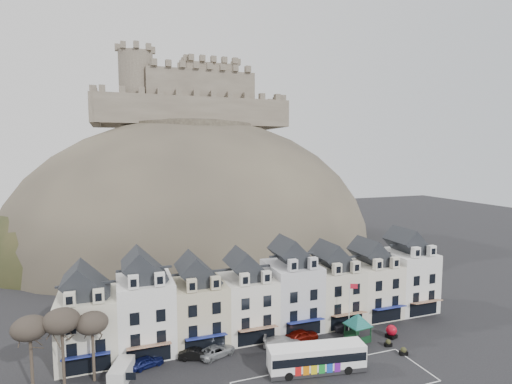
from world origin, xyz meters
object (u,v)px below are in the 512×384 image
Objects in this scene: flagpole at (350,306)px; car_navy at (147,362)px; bus at (317,357)px; red_buoy at (391,331)px; car_black at (196,354)px; bus_shelter at (358,320)px; car_white at (284,343)px; car_charcoal at (347,327)px; car_maroon at (302,335)px; white_van at (121,372)px; car_silver at (217,351)px.

flagpole reaches higher than car_navy.
bus reaches higher than car_navy.
red_buoy reaches higher than car_black.
car_white is (-10.23, 1.28, -2.13)m from bus_shelter.
bus is 11.98m from car_charcoal.
red_buoy is 0.48× the size of car_charcoal.
white_van is at bearing 88.22° from car_maroon.
car_navy is at bearing 168.28° from bus_shelter.
car_navy is (-18.30, 7.57, -1.08)m from bus.
car_black is (-20.89, 1.26, -3.74)m from flagpole.
car_white is (-1.39, 6.19, -1.00)m from bus.
car_navy is at bearing 83.35° from car_maroon.
car_navy is 27.31m from car_charcoal.
white_van is 8.79m from car_black.
bus reaches higher than car_white.
red_buoy is 0.39× the size of car_maroon.
red_buoy is 26.39m from car_black.
car_white is at bearing 179.58° from flagpole.
flagpole reaches higher than white_van.
bus is 1.98× the size of bus_shelter.
car_black is at bearing 30.47° from white_van.
red_buoy is 6.67m from flagpole.
white_van reaches higher than red_buoy.
bus is 2.82× the size of car_black.
flagpole reaches higher than car_charcoal.
car_navy is at bearing 173.64° from red_buoy.
car_white reaches higher than car_charcoal.
car_maroon is (20.09, -0.25, 0.11)m from car_navy.
white_van is at bearing 122.20° from car_black.
flagpole is (-5.27, 2.11, 3.50)m from red_buoy.
car_charcoal is (27.31, 0.23, -0.06)m from car_navy.
white_van is 3.45m from car_navy.
car_charcoal is (-4.61, 3.79, -0.30)m from red_buoy.
red_buoy is 0.44× the size of car_black.
bus is 6.48× the size of red_buoy.
bus reaches higher than red_buoy.
red_buoy is 0.34× the size of car_white.
car_black is (8.61, 1.73, -0.29)m from white_van.
bus is 2.41× the size of car_silver.
car_maroon reaches higher than car_charcoal.
red_buoy is 23.79m from car_silver.
car_black is 0.79× the size of car_white.
car_maroon is at bearing 100.09° from car_charcoal.
flagpole is 21.26m from car_black.
car_silver is 8.62m from car_white.
car_silver is at bearing 27.52° from white_van.
car_maroon is (3.18, 1.13, 0.02)m from car_white.
bus_shelter is 21.64m from car_black.
bus_shelter is 5.25m from red_buoy.
car_navy is (-27.14, 2.65, -2.21)m from bus_shelter.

